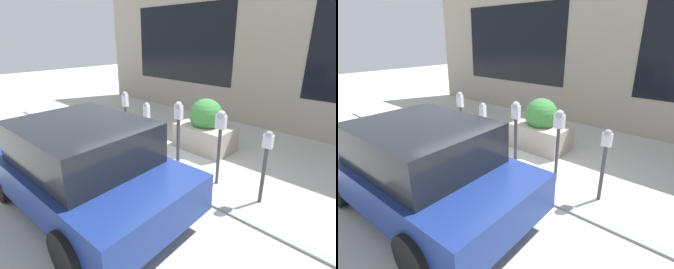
{
  "view_description": "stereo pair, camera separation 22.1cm",
  "coord_description": "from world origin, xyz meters",
  "views": [
    {
      "loc": [
        -3.37,
        3.42,
        2.75
      ],
      "look_at": [
        0.0,
        -0.16,
        0.9
      ],
      "focal_mm": 28.0,
      "sensor_mm": 36.0,
      "label": 1
    },
    {
      "loc": [
        -3.21,
        3.57,
        2.75
      ],
      "look_at": [
        0.0,
        -0.16,
        0.9
      ],
      "focal_mm": 28.0,
      "sensor_mm": 36.0,
      "label": 2
    }
  ],
  "objects": [
    {
      "name": "ground_plane",
      "position": [
        0.0,
        0.0,
        0.0
      ],
      "size": [
        40.0,
        40.0,
        0.0
      ],
      "primitive_type": "plane",
      "color": "beige"
    },
    {
      "name": "planter_box",
      "position": [
        0.25,
        -1.81,
        0.55
      ],
      "size": [
        1.43,
        0.94,
        1.32
      ],
      "color": "#A39989",
      "rests_on": "ground_plane"
    },
    {
      "name": "building_facade",
      "position": [
        0.0,
        -4.47,
        2.26
      ],
      "size": [
        14.76,
        0.17,
        4.49
      ],
      "color": "#9E9384",
      "rests_on": "ground_plane"
    },
    {
      "name": "curb_strip",
      "position": [
        0.0,
        0.08,
        0.02
      ],
      "size": [
        14.76,
        0.16,
        0.04
      ],
      "color": "gray",
      "rests_on": "ground_plane"
    },
    {
      "name": "parking_meter_second",
      "position": [
        -0.95,
        -0.56,
        1.09
      ],
      "size": [
        0.2,
        0.17,
        1.5
      ],
      "color": "#38383D",
      "rests_on": "ground_plane"
    },
    {
      "name": "parking_meter_nearest",
      "position": [
        -1.86,
        -0.55,
        0.88
      ],
      "size": [
        0.15,
        0.13,
        1.33
      ],
      "color": "#38383D",
      "rests_on": "ground_plane"
    },
    {
      "name": "parking_meter_farthest",
      "position": [
        1.86,
        -0.55,
        1.01
      ],
      "size": [
        0.17,
        0.15,
        1.46
      ],
      "color": "#38383D",
      "rests_on": "ground_plane"
    },
    {
      "name": "parked_car_front",
      "position": [
        0.24,
        1.62,
        0.8
      ],
      "size": [
        3.93,
        2.03,
        1.55
      ],
      "rotation": [
        0.0,
        0.0,
        0.03
      ],
      "color": "navy",
      "rests_on": "ground_plane"
    },
    {
      "name": "parking_meter_fourth",
      "position": [
        0.98,
        -0.48,
        0.84
      ],
      "size": [
        0.14,
        0.12,
        1.34
      ],
      "color": "#38383D",
      "rests_on": "ground_plane"
    },
    {
      "name": "parking_meter_middle",
      "position": [
        0.02,
        -0.5,
        1.02
      ],
      "size": [
        0.18,
        0.16,
        1.51
      ],
      "color": "#38383D",
      "rests_on": "ground_plane"
    }
  ]
}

